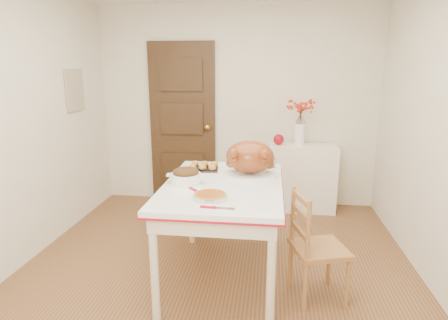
# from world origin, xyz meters

# --- Properties ---
(floor) EXTENTS (3.50, 4.00, 0.00)m
(floor) POSITION_xyz_m (0.00, 0.00, 0.00)
(floor) COLOR brown
(floor) RESTS_ON ground
(wall_back) EXTENTS (3.50, 0.00, 2.50)m
(wall_back) POSITION_xyz_m (0.00, 2.00, 1.25)
(wall_back) COLOR silver
(wall_back) RESTS_ON ground
(wall_front) EXTENTS (3.50, 0.00, 2.50)m
(wall_front) POSITION_xyz_m (0.00, -2.00, 1.25)
(wall_front) COLOR silver
(wall_front) RESTS_ON ground
(wall_left) EXTENTS (0.00, 4.00, 2.50)m
(wall_left) POSITION_xyz_m (-1.75, 0.00, 1.25)
(wall_left) COLOR silver
(wall_left) RESTS_ON ground
(door_back) EXTENTS (0.85, 0.06, 2.06)m
(door_back) POSITION_xyz_m (-0.70, 1.97, 1.03)
(door_back) COLOR black
(door_back) RESTS_ON ground
(photo_board) EXTENTS (0.03, 0.35, 0.45)m
(photo_board) POSITION_xyz_m (-1.73, 1.20, 1.50)
(photo_board) COLOR beige
(photo_board) RESTS_ON ground
(sideboard) EXTENTS (0.82, 0.36, 0.82)m
(sideboard) POSITION_xyz_m (0.83, 1.78, 0.41)
(sideboard) COLOR white
(sideboard) RESTS_ON floor
(kitchen_table) EXTENTS (0.96, 1.40, 0.84)m
(kitchen_table) POSITION_xyz_m (0.07, 0.08, 0.42)
(kitchen_table) COLOR white
(kitchen_table) RESTS_ON floor
(chair_oak) EXTENTS (0.47, 0.47, 0.86)m
(chair_oak) POSITION_xyz_m (0.83, -0.12, 0.43)
(chair_oak) COLOR olive
(chair_oak) RESTS_ON floor
(berry_vase) EXTENTS (0.28, 0.28, 0.54)m
(berry_vase) POSITION_xyz_m (0.79, 1.78, 1.09)
(berry_vase) COLOR white
(berry_vase) RESTS_ON sideboard
(apple) EXTENTS (0.13, 0.13, 0.13)m
(apple) POSITION_xyz_m (0.54, 1.78, 0.89)
(apple) COLOR #A30813
(apple) RESTS_ON sideboard
(turkey_platter) EXTENTS (0.56, 0.49, 0.30)m
(turkey_platter) POSITION_xyz_m (0.27, 0.32, 0.99)
(turkey_platter) COLOR brown
(turkey_platter) RESTS_ON kitchen_table
(pumpkin_pie) EXTENTS (0.29, 0.29, 0.05)m
(pumpkin_pie) POSITION_xyz_m (0.03, -0.30, 0.86)
(pumpkin_pie) COLOR #934615
(pumpkin_pie) RESTS_ON kitchen_table
(stuffing_dish) EXTENTS (0.37, 0.33, 0.12)m
(stuffing_dish) POSITION_xyz_m (-0.23, 0.05, 0.90)
(stuffing_dish) COLOR #4F2C13
(stuffing_dish) RESTS_ON kitchen_table
(rolls_tray) EXTENTS (0.28, 0.23, 0.07)m
(rolls_tray) POSITION_xyz_m (-0.16, 0.46, 0.87)
(rolls_tray) COLOR #B07A36
(rolls_tray) RESTS_ON kitchen_table
(pie_server) EXTENTS (0.24, 0.08, 0.01)m
(pie_server) POSITION_xyz_m (0.10, -0.49, 0.84)
(pie_server) COLOR silver
(pie_server) RESTS_ON kitchen_table
(carving_knife) EXTENTS (0.21, 0.21, 0.01)m
(carving_knife) POSITION_xyz_m (-0.08, -0.17, 0.84)
(carving_knife) COLOR silver
(carving_knife) RESTS_ON kitchen_table
(drinking_glass) EXTENTS (0.07, 0.07, 0.10)m
(drinking_glass) POSITION_xyz_m (0.13, 0.60, 0.89)
(drinking_glass) COLOR white
(drinking_glass) RESTS_ON kitchen_table
(shaker_pair) EXTENTS (0.11, 0.06, 0.10)m
(shaker_pair) POSITION_xyz_m (0.44, 0.63, 0.89)
(shaker_pair) COLOR white
(shaker_pair) RESTS_ON kitchen_table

